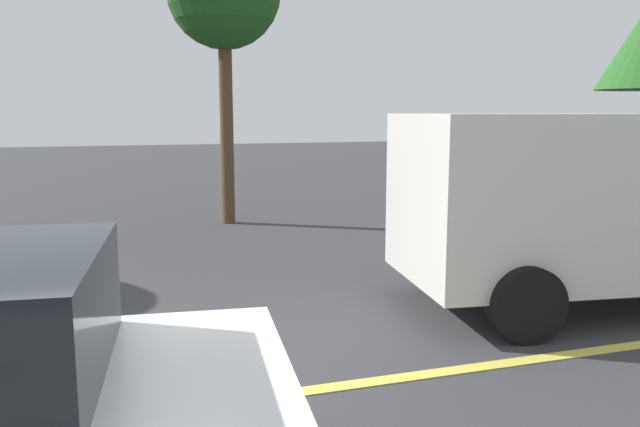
{
  "coord_description": "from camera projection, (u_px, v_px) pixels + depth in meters",
  "views": [
    {
      "loc": [
        0.21,
        -4.7,
        2.23
      ],
      "look_at": [
        2.21,
        1.41,
        1.21
      ],
      "focal_mm": 36.41,
      "sensor_mm": 36.0,
      "label": 1
    }
  ],
  "objects": [
    {
      "name": "lane_marking_centre",
      "position": [
        457.0,
        370.0,
        5.62
      ],
      "size": [
        28.0,
        0.16,
        0.01
      ],
      "primitive_type": "cube",
      "color": "#E0D14C"
    },
    {
      "name": "ground_plane",
      "position": [
        91.0,
        422.0,
        4.7
      ],
      "size": [
        80.0,
        80.0,
        0.0
      ],
      "primitive_type": "plane",
      "color": "#38383A"
    },
    {
      "name": "white_van",
      "position": [
        631.0,
        196.0,
        7.44
      ],
      "size": [
        5.42,
        2.81,
        2.2
      ],
      "color": "silver",
      "rests_on": "ground_plane"
    }
  ]
}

